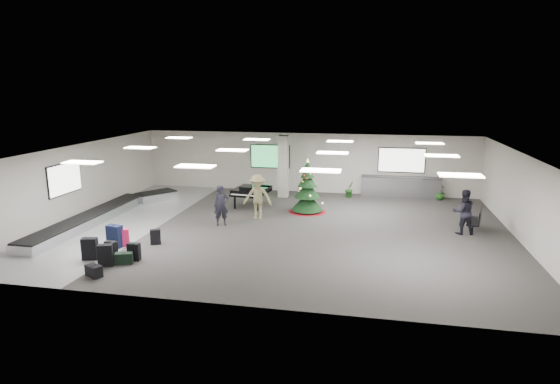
% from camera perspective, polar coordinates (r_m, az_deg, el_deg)
% --- Properties ---
extents(ground, '(18.00, 18.00, 0.00)m').
position_cam_1_polar(ground, '(19.04, 0.17, -4.44)').
color(ground, '#33302E').
rests_on(ground, ground).
extents(room_envelope, '(18.02, 14.02, 3.21)m').
position_cam_1_polar(room_envelope, '(19.22, -0.56, 2.87)').
color(room_envelope, beige).
rests_on(room_envelope, ground).
extents(baggage_carousel, '(2.28, 9.71, 0.43)m').
position_cam_1_polar(baggage_carousel, '(21.77, -20.59, -2.50)').
color(baggage_carousel, silver).
rests_on(baggage_carousel, ground).
extents(service_counter, '(4.05, 0.65, 1.08)m').
position_cam_1_polar(service_counter, '(25.07, 14.47, 0.61)').
color(service_counter, silver).
rests_on(service_counter, ground).
extents(suitcase_0, '(0.52, 0.39, 0.73)m').
position_cam_1_polar(suitcase_0, '(16.04, -20.50, -7.24)').
color(suitcase_0, black).
rests_on(suitcase_0, ground).
extents(suitcase_1, '(0.43, 0.27, 0.64)m').
position_cam_1_polar(suitcase_1, '(16.61, -19.87, -6.69)').
color(suitcase_1, black).
rests_on(suitcase_1, ground).
extents(pink_suitcase, '(0.47, 0.38, 0.66)m').
position_cam_1_polar(pink_suitcase, '(17.76, -18.57, -5.31)').
color(pink_suitcase, '#EA1E5A').
rests_on(pink_suitcase, ground).
extents(suitcase_3, '(0.42, 0.35, 0.58)m').
position_cam_1_polar(suitcase_3, '(17.67, -14.94, -5.30)').
color(suitcase_3, black).
rests_on(suitcase_3, ground).
extents(navy_suitcase, '(0.57, 0.39, 0.83)m').
position_cam_1_polar(navy_suitcase, '(17.74, -19.50, -5.11)').
color(navy_suitcase, black).
rests_on(navy_suitcase, ground).
extents(suitcase_5, '(0.54, 0.37, 0.76)m').
position_cam_1_polar(suitcase_5, '(16.81, -22.16, -6.43)').
color(suitcase_5, black).
rests_on(suitcase_5, ground).
extents(green_duffel, '(0.61, 0.44, 0.38)m').
position_cam_1_polar(green_duffel, '(16.10, -18.48, -7.66)').
color(green_duffel, black).
rests_on(green_duffel, ground).
extents(suitcase_7, '(0.41, 0.23, 0.61)m').
position_cam_1_polar(suitcase_7, '(16.27, -17.37, -6.96)').
color(suitcase_7, black).
rests_on(suitcase_7, ground).
extents(black_duffel, '(0.61, 0.51, 0.37)m').
position_cam_1_polar(black_duffel, '(15.38, -21.75, -8.91)').
color(black_duffel, black).
rests_on(black_duffel, ground).
extents(christmas_tree, '(1.73, 1.73, 2.47)m').
position_cam_1_polar(christmas_tree, '(21.39, 3.35, -0.21)').
color(christmas_tree, '#67090B').
rests_on(christmas_tree, ground).
extents(grand_piano, '(1.68, 2.04, 1.07)m').
position_cam_1_polar(grand_piano, '(22.32, -3.59, 0.10)').
color(grand_piano, black).
rests_on(grand_piano, ground).
extents(bench, '(0.85, 1.52, 0.91)m').
position_cam_1_polar(bench, '(20.12, 22.87, -3.00)').
color(bench, black).
rests_on(bench, ground).
extents(traveler_a, '(0.73, 0.64, 1.68)m').
position_cam_1_polar(traveler_a, '(19.40, -7.18, -1.65)').
color(traveler_a, black).
rests_on(traveler_a, ground).
extents(traveler_b, '(1.28, 0.76, 1.96)m').
position_cam_1_polar(traveler_b, '(20.18, -2.76, -0.60)').
color(traveler_b, '#877E53').
rests_on(traveler_b, ground).
extents(traveler_bench, '(0.97, 0.81, 1.76)m').
position_cam_1_polar(traveler_bench, '(19.45, 21.46, -2.28)').
color(traveler_bench, black).
rests_on(traveler_bench, ground).
extents(potted_plant_left, '(0.59, 0.62, 0.89)m').
position_cam_1_polar(potted_plant_left, '(24.51, 8.47, 0.36)').
color(potted_plant_left, '#164619').
rests_on(potted_plant_left, ground).
extents(potted_plant_right, '(0.68, 0.68, 0.88)m').
position_cam_1_polar(potted_plant_right, '(25.08, 18.92, 0.08)').
color(potted_plant_right, '#164619').
rests_on(potted_plant_right, ground).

